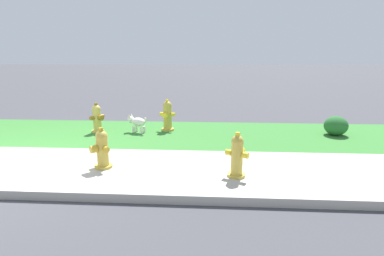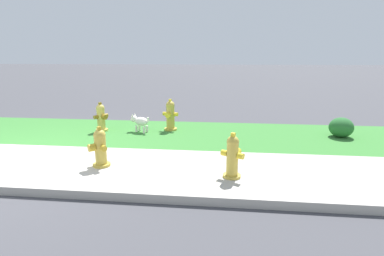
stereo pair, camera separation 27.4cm
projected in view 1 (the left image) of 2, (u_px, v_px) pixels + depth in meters
ground_plane at (6, 166)px, 4.95m from camera, size 120.00×120.00×0.00m
sidewalk_pavement at (6, 166)px, 4.95m from camera, size 18.00×1.98×0.01m
grass_verge at (70, 132)px, 7.15m from camera, size 18.00×2.57×0.01m
fire_hydrant_far_end at (167, 116)px, 7.22m from camera, size 0.39×0.36×0.76m
fire_hydrant_across_street at (102, 149)px, 4.78m from camera, size 0.34×0.34×0.67m
fire_hydrant_by_grass_verge at (237, 156)px, 4.43m from camera, size 0.35×0.33×0.69m
fire_hydrant_at_driveway at (97, 118)px, 7.06m from camera, size 0.34×0.36×0.70m
small_white_dog at (137, 122)px, 7.04m from camera, size 0.50×0.34×0.44m
shrub_bush_mid_verge at (336, 126)px, 6.83m from camera, size 0.52×0.52×0.44m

